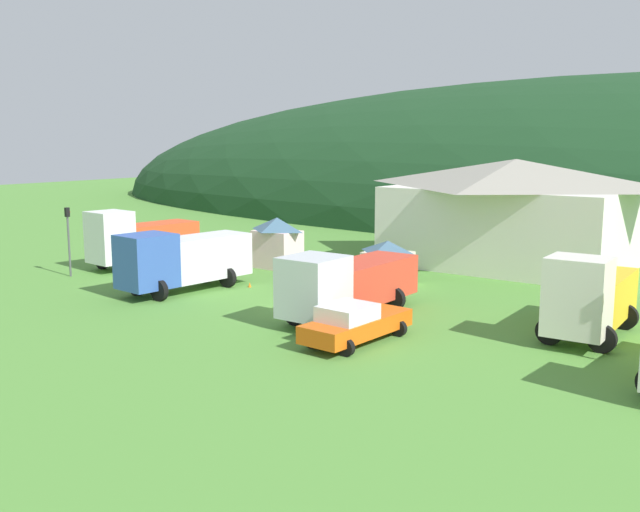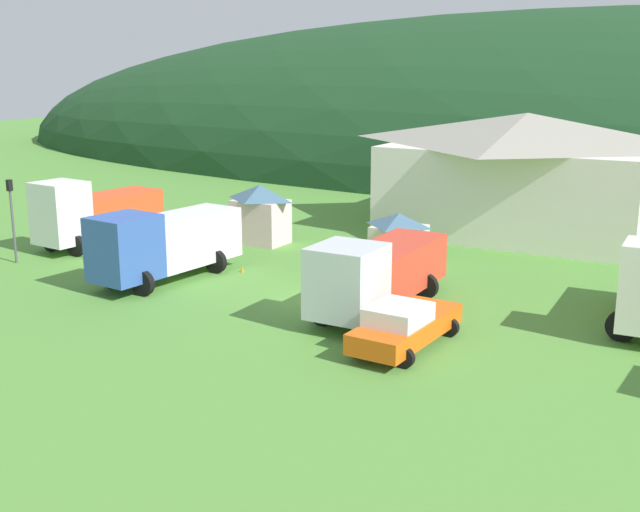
% 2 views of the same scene
% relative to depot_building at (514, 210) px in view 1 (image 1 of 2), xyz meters
% --- Properties ---
extents(ground_plane, '(200.00, 200.00, 0.00)m').
position_rel_depot_building_xyz_m(ground_plane, '(-3.35, -18.01, -3.53)').
color(ground_plane, '#518C38').
extents(forested_hill_backdrop, '(144.73, 60.00, 29.66)m').
position_rel_depot_building_xyz_m(forested_hill_backdrop, '(-3.35, 37.04, -3.53)').
color(forested_hill_backdrop, '#193D1E').
rests_on(forested_hill_backdrop, ground).
extents(depot_building, '(15.37, 12.23, 6.84)m').
position_rel_depot_building_xyz_m(depot_building, '(0.00, 0.00, 0.00)').
color(depot_building, white).
rests_on(depot_building, ground).
extents(play_shed_cream, '(2.54, 2.35, 2.46)m').
position_rel_depot_building_xyz_m(play_shed_cream, '(-3.19, -10.47, -2.26)').
color(play_shed_cream, beige).
rests_on(play_shed_cream, ground).
extents(play_shed_pink, '(2.98, 2.19, 3.22)m').
position_rel_depot_building_xyz_m(play_shed_pink, '(-11.46, -10.33, -1.87)').
color(play_shed_pink, beige).
rests_on(play_shed_pink, ground).
extents(heavy_rig_white, '(3.54, 7.36, 3.73)m').
position_rel_depot_building_xyz_m(heavy_rig_white, '(-18.78, -15.39, -1.69)').
color(heavy_rig_white, white).
rests_on(heavy_rig_white, ground).
extents(box_truck_blue, '(3.47, 7.78, 3.33)m').
position_rel_depot_building_xyz_m(box_truck_blue, '(-10.96, -18.88, -1.73)').
color(box_truck_blue, '#3356AD').
rests_on(box_truck_blue, ground).
extents(tow_truck_silver, '(3.18, 8.35, 3.18)m').
position_rel_depot_building_xyz_m(tow_truck_silver, '(-0.65, -18.33, -1.89)').
color(tow_truck_silver, silver).
rests_on(tow_truck_silver, ground).
extents(heavy_rig_striped, '(3.28, 6.91, 3.63)m').
position_rel_depot_building_xyz_m(heavy_rig_striped, '(9.29, -15.07, -1.78)').
color(heavy_rig_striped, silver).
rests_on(heavy_rig_striped, ground).
extents(service_pickup_orange, '(2.55, 5.38, 1.66)m').
position_rel_depot_building_xyz_m(service_pickup_orange, '(1.99, -21.51, -2.70)').
color(service_pickup_orange, '#E45A12').
rests_on(service_pickup_orange, ground).
extents(traffic_light_west, '(0.20, 0.32, 4.13)m').
position_rel_depot_building_xyz_m(traffic_light_west, '(-19.51, -19.95, -0.99)').
color(traffic_light_west, '#4C4C51').
rests_on(traffic_light_west, ground).
extents(traffic_cone_near_pickup, '(0.36, 0.36, 0.57)m').
position_rel_depot_building_xyz_m(traffic_cone_near_pickup, '(-8.78, -15.91, -3.53)').
color(traffic_cone_near_pickup, orange).
rests_on(traffic_cone_near_pickup, ground).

